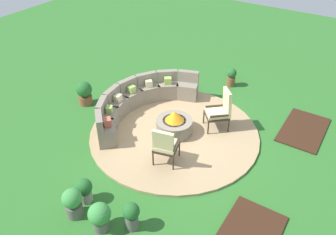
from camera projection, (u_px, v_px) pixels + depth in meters
ground_plane at (174, 133)px, 9.21m from camera, size 24.00×24.00×0.00m
patio_circle at (174, 133)px, 9.19m from camera, size 4.49×4.49×0.06m
mulch_bed_right at (303, 130)px, 9.31m from camera, size 1.77×1.06×0.04m
fire_pit at (174, 124)px, 9.02m from camera, size 0.96×0.96×0.66m
curved_stone_bench at (139, 101)px, 9.79m from camera, size 3.63×1.80×0.84m
lounge_chair_front_left at (165, 145)px, 7.87m from camera, size 0.69×0.65×1.07m
lounge_chair_front_right at (221, 110)px, 9.01m from camera, size 0.79×0.81×1.15m
potted_plant_0 at (84, 190)px, 7.13m from camera, size 0.36×0.36×0.58m
potted_plant_1 at (231, 77)px, 11.12m from camera, size 0.31×0.31×0.61m
potted_plant_2 at (100, 216)px, 6.53m from camera, size 0.45×0.45×0.65m
potted_plant_3 at (73, 202)px, 6.80m from camera, size 0.41×0.41×0.68m
potted_plant_4 at (131, 215)px, 6.55m from camera, size 0.34×0.34×0.64m
potted_plant_5 at (84, 92)px, 10.19m from camera, size 0.47×0.47×0.73m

